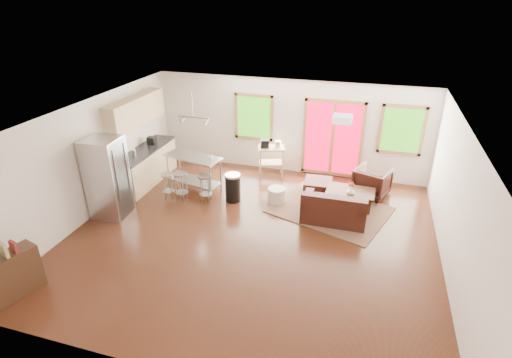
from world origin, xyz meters
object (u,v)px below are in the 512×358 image
(armchair, at_px, (372,180))
(ottoman, at_px, (317,188))
(kitchen_cart, at_px, (270,151))
(refrigerator, at_px, (108,178))
(island, at_px, (194,167))
(rug, at_px, (330,210))
(loveseat, at_px, (334,210))
(coffee_table, at_px, (350,193))

(armchair, xyz_separation_m, ottoman, (-1.29, -0.45, -0.19))
(ottoman, distance_m, kitchen_cart, 1.74)
(refrigerator, distance_m, island, 2.14)
(rug, xyz_separation_m, armchair, (0.89, 1.08, 0.39))
(loveseat, relative_size, refrigerator, 0.76)
(island, bearing_deg, armchair, 12.57)
(rug, distance_m, armchair, 1.45)
(loveseat, relative_size, armchair, 1.74)
(loveseat, bearing_deg, kitchen_cart, 135.54)
(loveseat, height_order, armchair, armchair)
(coffee_table, relative_size, refrigerator, 0.61)
(rug, relative_size, island, 1.61)
(rug, relative_size, ottoman, 3.84)
(armchair, xyz_separation_m, island, (-4.39, -0.98, 0.24))
(armchair, bearing_deg, loveseat, 83.67)
(coffee_table, relative_size, island, 0.72)
(island, bearing_deg, rug, -1.61)
(kitchen_cart, bearing_deg, loveseat, -44.26)
(ottoman, bearing_deg, coffee_table, -21.57)
(loveseat, relative_size, island, 0.90)
(coffee_table, distance_m, island, 3.93)
(coffee_table, relative_size, ottoman, 1.72)
(rug, bearing_deg, kitchen_cart, 141.71)
(coffee_table, distance_m, ottoman, 0.89)
(ottoman, bearing_deg, kitchen_cart, 150.15)
(island, bearing_deg, ottoman, 9.61)
(coffee_table, bearing_deg, armchair, 58.56)
(island, distance_m, kitchen_cart, 2.14)
(armchair, bearing_deg, ottoman, 39.53)
(ottoman, bearing_deg, island, -170.39)
(ottoman, xyz_separation_m, refrigerator, (-4.39, -2.21, 0.71))
(loveseat, distance_m, kitchen_cart, 2.78)
(armchair, bearing_deg, kitchen_cart, 12.37)
(ottoman, relative_size, kitchen_cart, 0.61)
(rug, distance_m, kitchen_cart, 2.45)
(kitchen_cart, bearing_deg, rug, -38.29)
(kitchen_cart, bearing_deg, coffee_table, -26.99)
(ottoman, distance_m, refrigerator, 4.97)
(loveseat, bearing_deg, armchair, 63.32)
(rug, height_order, refrigerator, refrigerator)
(rug, xyz_separation_m, loveseat, (0.13, -0.46, 0.28))
(armchair, height_order, refrigerator, refrigerator)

